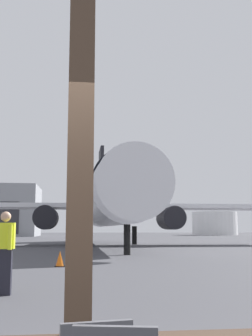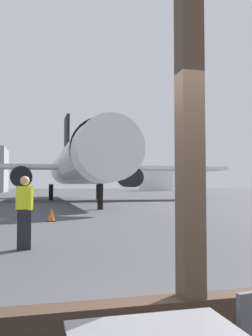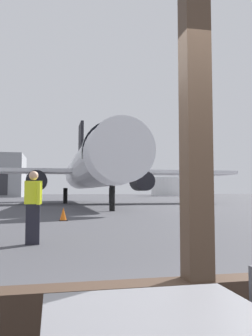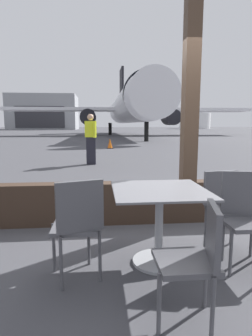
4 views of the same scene
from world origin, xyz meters
name	(u,v)px [view 2 (image 2 of 4)]	position (x,y,z in m)	size (l,w,h in m)	color
ground_plane	(47,198)	(0.00, 40.00, 0.00)	(220.00, 220.00, 0.00)	#424247
window_frame	(190,203)	(0.00, 0.00, 1.37)	(8.37, 0.24, 3.76)	#38281E
airplane	(78,164)	(2.65, 31.10, 3.55)	(31.07, 31.00, 10.52)	silver
ground_crew_worker	(24,211)	(-1.53, 6.04, 0.90)	(0.40, 0.49, 1.74)	black
traffic_cone	(52,215)	(-0.61, 12.58, 0.27)	(0.36, 0.36, 0.58)	orange
fuel_storage_tank	(158,181)	(30.60, 88.62, 2.56)	(9.99, 9.99, 5.11)	white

